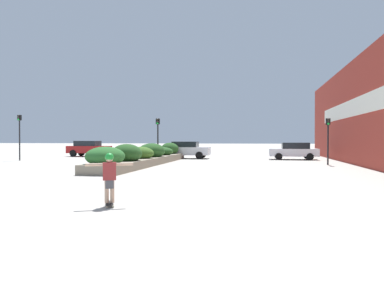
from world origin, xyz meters
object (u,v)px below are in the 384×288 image
Objects in this scene: car_center_right at (89,148)px; traffic_light_right at (328,133)px; car_rightmost at (187,150)px; traffic_light_left at (158,132)px; skateboarder at (109,173)px; car_center_left at (294,151)px; skateboard at (110,204)px; traffic_light_far_left at (19,130)px.

car_center_right is 23.49m from traffic_light_right.
car_rightmost is 6.03m from traffic_light_left.
skateboarder is 23.88m from car_center_left.
traffic_light_left is (-3.75, 16.99, 1.43)m from skateboarder.
car_center_right reaches higher than skateboard.
traffic_light_far_left is at bearing -16.46° from car_center_right.
skateboard is 0.16× the size of car_center_left.
traffic_light_left reaches higher than skateboard.
traffic_light_left is (-1.09, -5.74, 1.48)m from car_rightmost.
skateboarder is 0.39× the size of traffic_light_left.
traffic_light_right is at bearing -0.66° from traffic_light_far_left.
car_center_left is at bearing 85.22° from car_center_right.
car_rightmost is at bearing 70.46° from skateboard.
traffic_light_left reaches higher than skateboarder.
traffic_light_left is at bearing -10.80° from car_rightmost.
car_rightmost is at bearing 80.45° from car_center_right.
traffic_light_left is at bearing 178.35° from traffic_light_right.
car_center_right is 12.40m from traffic_light_left.
skateboarder is 18.78m from traffic_light_right.
traffic_light_far_left is (-24.33, 0.28, 0.35)m from traffic_light_right.
traffic_light_left reaches higher than car_center_left.
traffic_light_far_left is at bearing -179.65° from traffic_light_left.
traffic_light_left reaches higher than traffic_light_right.
traffic_light_left is 0.89× the size of traffic_light_far_left.
skateboard is 23.89m from car_center_left.
skateboard is 18.85m from traffic_light_right.
skateboarder is 0.34× the size of traffic_light_far_left.
traffic_light_right reaches higher than car_center_right.
skateboard is at bearing 163.10° from car_center_left.
traffic_light_far_left is (-15.73, 16.92, 1.69)m from skateboarder.
traffic_light_far_left reaches higher than skateboarder.
traffic_light_left reaches higher than car_rightmost.
skateboard is 0.16× the size of car_rightmost.
car_rightmost reaches higher than car_center_left.
car_center_left is 1.29× the size of traffic_light_right.
skateboarder is 28.01m from car_center_right.
traffic_light_far_left is (-15.73, 16.92, 2.50)m from skateboard.
car_center_left is 1.00× the size of car_rightmost.
skateboard is at bearing 90.36° from skateboarder.
car_center_left is at bearing 28.71° from traffic_light_left.
car_center_left is 1.23× the size of traffic_light_left.
traffic_light_left is 12.36m from traffic_light_right.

